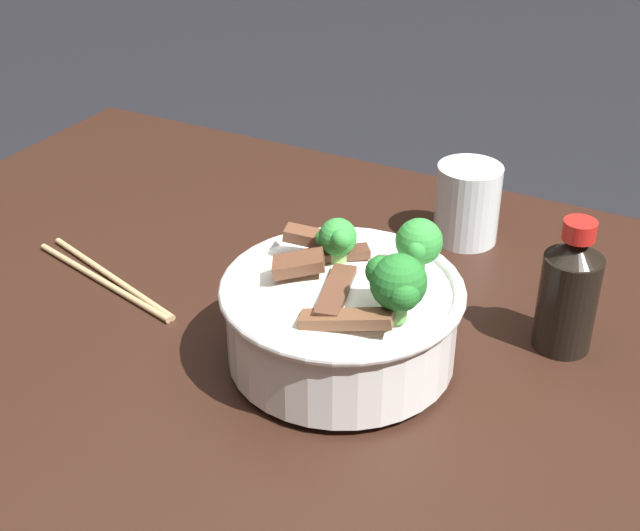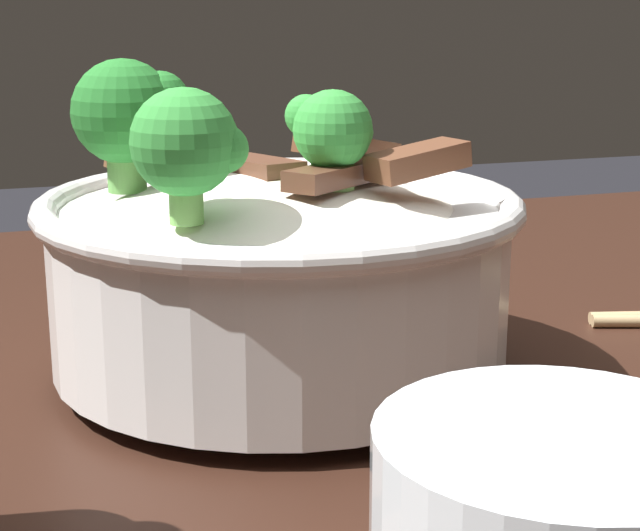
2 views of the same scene
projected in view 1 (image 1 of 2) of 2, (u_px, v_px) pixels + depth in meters
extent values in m
cube|color=black|center=(356.00, 364.00, 0.87)|extent=(1.25, 0.79, 0.05)
cube|color=black|center=(146.00, 354.00, 1.53)|extent=(0.08, 0.08, 0.72)
cylinder|color=white|center=(344.00, 360.00, 0.83)|extent=(0.10, 0.10, 0.01)
cylinder|color=white|center=(344.00, 324.00, 0.81)|extent=(0.21, 0.21, 0.07)
torus|color=white|center=(345.00, 290.00, 0.79)|extent=(0.22, 0.22, 0.01)
ellipsoid|color=white|center=(345.00, 304.00, 0.80)|extent=(0.18, 0.18, 0.06)
cube|color=brown|center=(306.00, 239.00, 0.82)|extent=(0.05, 0.03, 0.02)
cube|color=#563323|center=(336.00, 292.00, 0.76)|extent=(0.04, 0.08, 0.01)
cube|color=brown|center=(299.00, 264.00, 0.78)|extent=(0.05, 0.05, 0.02)
cube|color=#563323|center=(337.00, 254.00, 0.81)|extent=(0.06, 0.05, 0.01)
cube|color=brown|center=(346.00, 319.00, 0.73)|extent=(0.08, 0.04, 0.02)
cylinder|color=#5B9947|center=(397.00, 309.00, 0.74)|extent=(0.02, 0.02, 0.02)
sphere|color=#237028|center=(398.00, 282.00, 0.72)|extent=(0.05, 0.05, 0.05)
sphere|color=#237028|center=(381.00, 271.00, 0.73)|extent=(0.03, 0.03, 0.03)
sphere|color=#237028|center=(403.00, 294.00, 0.71)|extent=(0.03, 0.03, 0.03)
cylinder|color=#7AB256|center=(338.00, 257.00, 0.81)|extent=(0.02, 0.02, 0.02)
sphere|color=green|center=(338.00, 237.00, 0.80)|extent=(0.03, 0.03, 0.03)
sphere|color=green|center=(324.00, 238.00, 0.80)|extent=(0.02, 0.02, 0.02)
sphere|color=green|center=(341.00, 239.00, 0.78)|extent=(0.02, 0.02, 0.02)
cylinder|color=#6BA84C|center=(418.00, 264.00, 0.80)|extent=(0.01, 0.01, 0.02)
sphere|color=green|center=(419.00, 242.00, 0.79)|extent=(0.04, 0.04, 0.04)
sphere|color=green|center=(406.00, 238.00, 0.80)|extent=(0.02, 0.02, 0.02)
sphere|color=green|center=(418.00, 248.00, 0.78)|extent=(0.02, 0.02, 0.02)
cylinder|color=white|center=(464.00, 237.00, 1.04)|extent=(0.07, 0.07, 0.00)
cylinder|color=white|center=(467.00, 203.00, 1.02)|extent=(0.07, 0.07, 0.09)
cylinder|color=olive|center=(467.00, 211.00, 1.02)|extent=(0.06, 0.06, 0.07)
cylinder|color=tan|center=(111.00, 277.00, 0.96)|extent=(0.22, 0.08, 0.01)
cylinder|color=tan|center=(102.00, 281.00, 0.95)|extent=(0.22, 0.06, 0.01)
cylinder|color=black|center=(567.00, 303.00, 0.83)|extent=(0.06, 0.06, 0.10)
cone|color=black|center=(576.00, 248.00, 0.80)|extent=(0.05, 0.05, 0.02)
cylinder|color=red|center=(579.00, 230.00, 0.79)|extent=(0.03, 0.03, 0.02)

